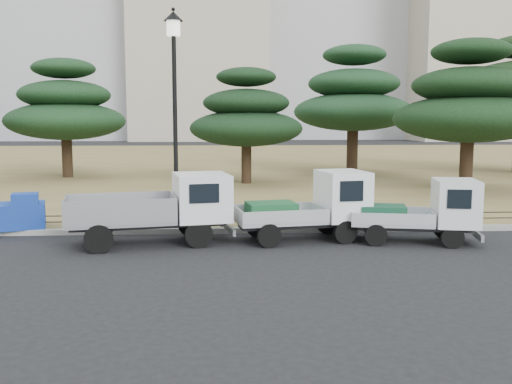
{
  "coord_description": "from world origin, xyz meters",
  "views": [
    {
      "loc": [
        -0.85,
        -14.1,
        3.34
      ],
      "look_at": [
        0.0,
        2.0,
        1.3
      ],
      "focal_mm": 40.0,
      "sensor_mm": 36.0,
      "label": 1
    }
  ],
  "objects": [
    {
      "name": "pipe_fence",
      "position": [
        0.0,
        2.75,
        0.44
      ],
      "size": [
        38.0,
        0.04,
        0.4
      ],
      "color": "black",
      "rests_on": "lawn"
    },
    {
      "name": "street_lamp",
      "position": [
        -2.34,
        2.9,
        4.41
      ],
      "size": [
        0.56,
        0.56,
        6.3
      ],
      "color": "black",
      "rests_on": "lawn"
    },
    {
      "name": "pine_east_near",
      "position": [
        10.14,
        11.38,
        4.08
      ],
      "size": [
        6.74,
        6.74,
        6.81
      ],
      "color": "black",
      "rests_on": "lawn"
    },
    {
      "name": "pine_center_left",
      "position": [
        0.19,
        14.75,
        3.5
      ],
      "size": [
        5.71,
        5.71,
        5.8
      ],
      "color": "black",
      "rests_on": "lawn"
    },
    {
      "name": "truck_kei_front",
      "position": [
        1.55,
        1.51,
        0.96
      ],
      "size": [
        3.84,
        2.13,
        1.92
      ],
      "rotation": [
        0.0,
        0.0,
        0.18
      ],
      "color": "black",
      "rests_on": "ground"
    },
    {
      "name": "tarp_pile",
      "position": [
        -7.04,
        2.94,
        0.57
      ],
      "size": [
        1.84,
        1.55,
        1.05
      ],
      "rotation": [
        0.0,
        0.0,
        0.28
      ],
      "color": "#1539A6",
      "rests_on": "lawn"
    },
    {
      "name": "pine_center_right",
      "position": [
        6.88,
        20.43,
        4.6
      ],
      "size": [
        7.23,
        7.23,
        7.68
      ],
      "color": "black",
      "rests_on": "lawn"
    },
    {
      "name": "ground",
      "position": [
        0.0,
        0.0,
        0.0
      ],
      "size": [
        220.0,
        220.0,
        0.0
      ],
      "primitive_type": "plane",
      "color": "black"
    },
    {
      "name": "curb",
      "position": [
        0.0,
        2.6,
        0.08
      ],
      "size": [
        120.0,
        0.25,
        0.16
      ],
      "primitive_type": "cube",
      "color": "gray",
      "rests_on": "ground"
    },
    {
      "name": "truck_large",
      "position": [
        -2.65,
        1.22,
        1.04
      ],
      "size": [
        4.56,
        2.49,
        1.88
      ],
      "rotation": [
        0.0,
        0.0,
        0.2
      ],
      "color": "black",
      "rests_on": "ground"
    },
    {
      "name": "truck_kei_rear",
      "position": [
        4.53,
        0.98,
        0.87
      ],
      "size": [
        3.54,
        2.01,
        1.74
      ],
      "rotation": [
        0.0,
        0.0,
        -0.2
      ],
      "color": "black",
      "rests_on": "ground"
    },
    {
      "name": "lawn",
      "position": [
        0.0,
        30.6,
        0.07
      ],
      "size": [
        120.0,
        56.0,
        0.15
      ],
      "primitive_type": "cube",
      "color": "olive",
      "rests_on": "ground"
    },
    {
      "name": "pine_west_near",
      "position": [
        -9.75,
        18.36,
        3.94
      ],
      "size": [
        6.57,
        6.57,
        6.57
      ],
      "color": "black",
      "rests_on": "lawn"
    }
  ]
}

